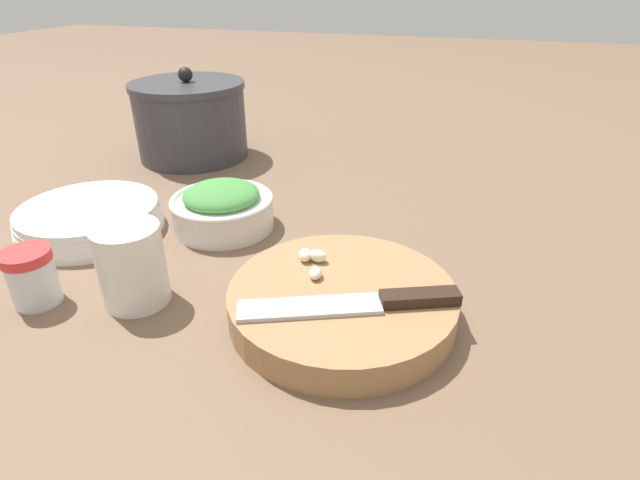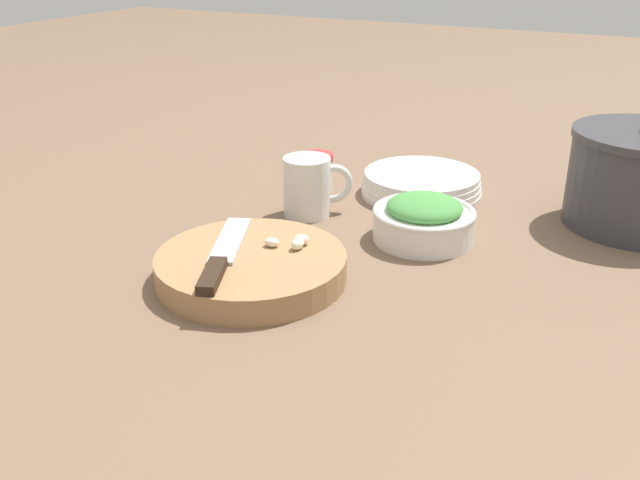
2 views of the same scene
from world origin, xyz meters
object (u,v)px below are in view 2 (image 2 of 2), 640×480
object	(u,v)px
garlic_cloves	(292,242)
spice_jar	(318,172)
herb_bowl	(424,219)
cutting_board	(251,267)
coffee_mug	(309,186)
plate_stack	(421,184)
chef_knife	(222,256)

from	to	relation	value
garlic_cloves	spice_jar	xyz separation A→B (m)	(-0.30, -0.12, -0.01)
garlic_cloves	herb_bowl	bearing A→B (deg)	145.98
cutting_board	herb_bowl	bearing A→B (deg)	145.10
spice_jar	coffee_mug	world-z (taller)	coffee_mug
herb_bowl	plate_stack	size ratio (longest dim) A/B	0.73
chef_knife	garlic_cloves	distance (m)	0.10
spice_jar	herb_bowl	bearing A→B (deg)	63.38
cutting_board	herb_bowl	xyz separation A→B (m)	(-0.23, 0.16, 0.01)
herb_bowl	plate_stack	xyz separation A→B (m)	(-0.18, -0.07, -0.01)
cutting_board	herb_bowl	distance (m)	0.28
coffee_mug	plate_stack	bearing A→B (deg)	142.78
chef_knife	coffee_mug	xyz separation A→B (m)	(-0.27, -0.02, 0.01)
coffee_mug	plate_stack	world-z (taller)	coffee_mug
chef_knife	coffee_mug	world-z (taller)	coffee_mug
chef_knife	spice_jar	bearing A→B (deg)	75.46
cutting_board	spice_jar	size ratio (longest dim) A/B	3.73
cutting_board	chef_knife	distance (m)	0.04
garlic_cloves	coffee_mug	world-z (taller)	coffee_mug
coffee_mug	herb_bowl	bearing A→B (deg)	86.39
chef_knife	plate_stack	distance (m)	0.45
chef_knife	herb_bowl	world-z (taller)	herb_bowl
herb_bowl	coffee_mug	bearing A→B (deg)	-93.61
plate_stack	spice_jar	bearing A→B (deg)	-69.54
garlic_cloves	herb_bowl	xyz separation A→B (m)	(-0.18, 0.12, -0.01)
chef_knife	spice_jar	xyz separation A→B (m)	(-0.38, -0.06, -0.01)
chef_knife	herb_bowl	xyz separation A→B (m)	(-0.26, 0.18, -0.01)
herb_bowl	chef_knife	bearing A→B (deg)	-35.55
plate_stack	cutting_board	bearing A→B (deg)	-12.31
garlic_cloves	herb_bowl	size ratio (longest dim) A/B	0.37
garlic_cloves	plate_stack	world-z (taller)	garlic_cloves
chef_knife	garlic_cloves	world-z (taller)	garlic_cloves
cutting_board	coffee_mug	size ratio (longest dim) A/B	2.54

